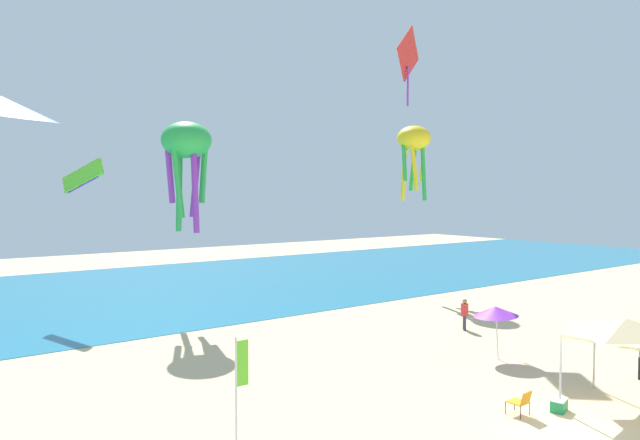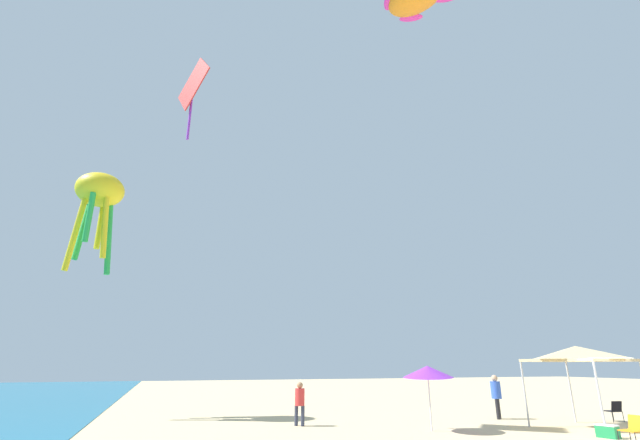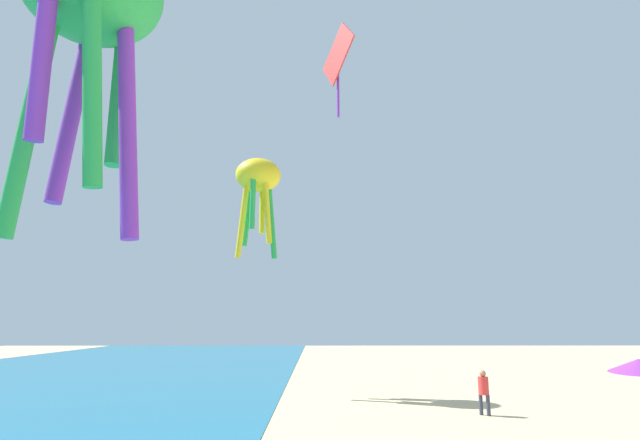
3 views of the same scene
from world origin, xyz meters
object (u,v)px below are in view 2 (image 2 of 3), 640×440
object	(u,v)px
canopy_tent	(577,354)
person_kite_handler	(300,400)
kite_diamond_red	(193,87)
kite_octopus_yellow	(99,195)
folding_chair_near_cooler	(634,428)
person_near_umbrella	(496,393)
beach_umbrella	(428,372)
folding_chair_left_of_tent	(614,409)
cooler_box	(607,431)

from	to	relation	value
canopy_tent	person_kite_handler	world-z (taller)	canopy_tent
kite_diamond_red	kite_octopus_yellow	bearing A→B (deg)	-153.47
kite_diamond_red	kite_octopus_yellow	xyz separation A→B (m)	(4.62, 4.01, -4.42)
folding_chair_near_cooler	person_near_umbrella	xyz separation A→B (m)	(6.69, -0.71, 0.60)
kite_octopus_yellow	beach_umbrella	bearing A→B (deg)	-111.34
canopy_tent	kite_octopus_yellow	xyz separation A→B (m)	(10.07, 19.20, 7.96)
kite_octopus_yellow	kite_diamond_red	bearing A→B (deg)	-127.22
canopy_tent	kite_diamond_red	bearing A→B (deg)	70.26
kite_diamond_red	person_kite_handler	bearing A→B (deg)	63.73
kite_diamond_red	folding_chair_near_cooler	bearing A→B (deg)	43.50
beach_umbrella	folding_chair_left_of_tent	world-z (taller)	beach_umbrella
cooler_box	canopy_tent	bearing A→B (deg)	-35.02
canopy_tent	folding_chair_left_of_tent	size ratio (longest dim) A/B	4.17
canopy_tent	person_near_umbrella	world-z (taller)	canopy_tent
cooler_box	kite_octopus_yellow	bearing A→B (deg)	56.79
folding_chair_near_cooler	folding_chair_left_of_tent	xyz separation A→B (m)	(4.30, -4.66, 0.00)
kite_diamond_red	kite_octopus_yellow	world-z (taller)	kite_diamond_red
person_kite_handler	kite_diamond_red	world-z (taller)	kite_diamond_red
folding_chair_near_cooler	kite_octopus_yellow	world-z (taller)	kite_octopus_yellow
folding_chair_left_of_tent	person_kite_handler	size ratio (longest dim) A/B	0.51
folding_chair_near_cooler	folding_chair_left_of_tent	world-z (taller)	same
beach_umbrella	cooler_box	size ratio (longest dim) A/B	3.27
folding_chair_near_cooler	cooler_box	size ratio (longest dim) A/B	1.15
cooler_box	person_near_umbrella	bearing A→B (deg)	-2.39
kite_diamond_red	canopy_tent	bearing A→B (deg)	55.84
beach_umbrella	folding_chair_near_cooler	size ratio (longest dim) A/B	2.83
person_near_umbrella	canopy_tent	bearing A→B (deg)	59.95
person_near_umbrella	kite_diamond_red	size ratio (longest dim) A/B	0.39
folding_chair_left_of_tent	cooler_box	distance (m)	5.14
beach_umbrella	person_near_umbrella	distance (m)	5.50
folding_chair_near_cooler	canopy_tent	bearing A→B (deg)	148.09
beach_umbrella	folding_chair_left_of_tent	size ratio (longest dim) A/B	2.83
beach_umbrella	folding_chair_near_cooler	distance (m)	6.25
beach_umbrella	person_near_umbrella	xyz separation A→B (m)	(2.31, -4.90, -0.95)
canopy_tent	kite_diamond_red	size ratio (longest dim) A/B	0.73
cooler_box	kite_octopus_yellow	size ratio (longest dim) A/B	0.14
folding_chair_near_cooler	beach_umbrella	bearing A→B (deg)	-138.93
folding_chair_left_of_tent	person_near_umbrella	bearing A→B (deg)	-23.80
canopy_tent	person_kite_handler	size ratio (longest dim) A/B	2.12
canopy_tent	folding_chair_near_cooler	world-z (taller)	canopy_tent
beach_umbrella	cooler_box	xyz separation A→B (m)	(-3.08, -4.68, -1.82)
person_kite_handler	folding_chair_near_cooler	bearing A→B (deg)	-177.22
cooler_box	kite_octopus_yellow	xyz separation A→B (m)	(11.79, 18.00, 10.41)
folding_chair_left_of_tent	canopy_tent	bearing A→B (deg)	30.81
folding_chair_left_of_tent	kite_octopus_yellow	world-z (taller)	kite_octopus_yellow
canopy_tent	folding_chair_near_cooler	distance (m)	4.08
folding_chair_near_cooler	kite_diamond_red	size ratio (longest dim) A/B	0.18
cooler_box	kite_diamond_red	xyz separation A→B (m)	(7.16, 13.99, 14.83)
folding_chair_near_cooler	person_kite_handler	bearing A→B (deg)	-134.46
folding_chair_left_of_tent	kite_octopus_yellow	xyz separation A→B (m)	(8.79, 22.17, 10.14)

